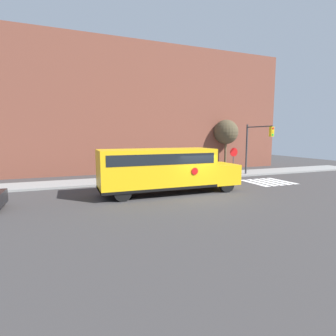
{
  "coord_description": "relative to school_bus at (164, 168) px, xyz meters",
  "views": [
    {
      "loc": [
        -7.51,
        -14.51,
        3.71
      ],
      "look_at": [
        -1.34,
        1.53,
        1.58
      ],
      "focal_mm": 28.0,
      "sensor_mm": 36.0,
      "label": 1
    }
  ],
  "objects": [
    {
      "name": "sidewalk_strip",
      "position": [
        1.82,
        5.47,
        -1.57
      ],
      "size": [
        44.0,
        3.0,
        0.15
      ],
      "color": "gray",
      "rests_on": "ground"
    },
    {
      "name": "traffic_light",
      "position": [
        9.96,
        3.5,
        1.53
      ],
      "size": [
        0.28,
        3.36,
        4.74
      ],
      "color": "#38383A",
      "rests_on": "ground"
    },
    {
      "name": "ground_plane",
      "position": [
        1.82,
        -1.03,
        -1.65
      ],
      "size": [
        60.0,
        60.0,
        0.0
      ],
      "primitive_type": "plane",
      "color": "#3A3838"
    },
    {
      "name": "building_backdrop",
      "position": [
        1.82,
        11.97,
        4.8
      ],
      "size": [
        32.0,
        4.0,
        12.89
      ],
      "color": "brown",
      "rests_on": "ground"
    },
    {
      "name": "stop_sign",
      "position": [
        8.47,
        4.57,
        0.12
      ],
      "size": [
        0.8,
        0.1,
        2.62
      ],
      "color": "#38383A",
      "rests_on": "ground"
    },
    {
      "name": "school_bus",
      "position": [
        0.0,
        0.0,
        0.0
      ],
      "size": [
        9.12,
        2.57,
        2.87
      ],
      "color": "yellow",
      "rests_on": "ground"
    },
    {
      "name": "crosswalk_stripes",
      "position": [
        9.33,
        0.97,
        -1.64
      ],
      "size": [
        3.3,
        3.2,
        0.01
      ],
      "color": "white",
      "rests_on": "ground"
    },
    {
      "name": "tree_near_sidewalk",
      "position": [
        10.75,
        9.37,
        2.44
      ],
      "size": [
        2.68,
        2.68,
        5.46
      ],
      "color": "brown",
      "rests_on": "ground"
    }
  ]
}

